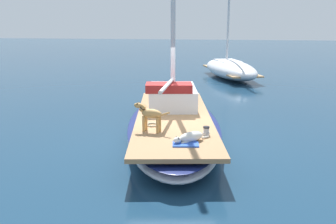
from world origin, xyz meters
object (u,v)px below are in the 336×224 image
coiled_rope (152,125)px  moored_boat_far_astern (230,68)px  dog_tan (150,114)px  deck_towel (186,144)px  sailboat_main (173,127)px  dog_white (190,137)px  deck_winch (206,131)px

coiled_rope → moored_boat_far_astern: (2.11, 12.75, -0.11)m
dog_tan → deck_towel: dog_tan is taller
coiled_rope → sailboat_main: bearing=69.8°
moored_boat_far_astern → sailboat_main: bearing=-98.3°
sailboat_main → coiled_rope: (-0.39, -1.07, 0.35)m
deck_towel → moored_boat_far_astern: moored_boat_far_astern is taller
sailboat_main → deck_towel: deck_towel is taller
dog_white → deck_towel: (-0.07, -0.22, -0.09)m
deck_winch → deck_towel: size_ratio=0.38×
deck_winch → moored_boat_far_astern: size_ratio=0.03×
dog_white → coiled_rope: size_ratio=2.38×
coiled_rope → moored_boat_far_astern: size_ratio=0.04×
moored_boat_far_astern → coiled_rope: bearing=-99.4°
deck_winch → coiled_rope: (-1.40, 0.61, -0.08)m
coiled_rope → deck_towel: 1.68m
dog_tan → coiled_rope: dog_tan is taller
deck_winch → moored_boat_far_astern: bearing=87.0°
dog_white → coiled_rope: dog_white is taller
sailboat_main → moored_boat_far_astern: (1.71, 11.67, 0.24)m
sailboat_main → coiled_rope: bearing=-110.2°
dog_white → deck_towel: size_ratio=1.38×
deck_winch → moored_boat_far_astern: (0.71, 13.35, -0.19)m
sailboat_main → dog_white: bearing=-72.9°
deck_winch → coiled_rope: 1.53m
coiled_rope → moored_boat_far_astern: 12.92m
dog_tan → deck_winch: dog_tan is taller
sailboat_main → dog_tan: dog_tan is taller
deck_winch → coiled_rope: size_ratio=0.65×
deck_towel → dog_white: bearing=72.0°
sailboat_main → coiled_rope: 1.19m
coiled_rope → dog_white: bearing=-46.5°
sailboat_main → dog_white: 2.34m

